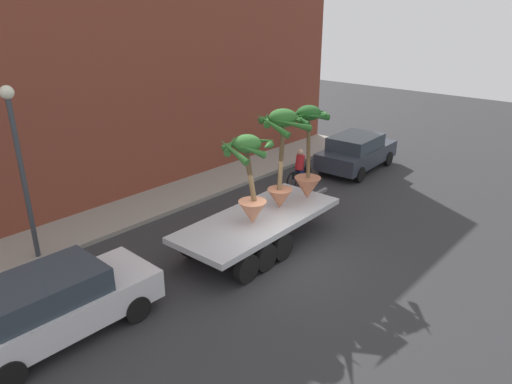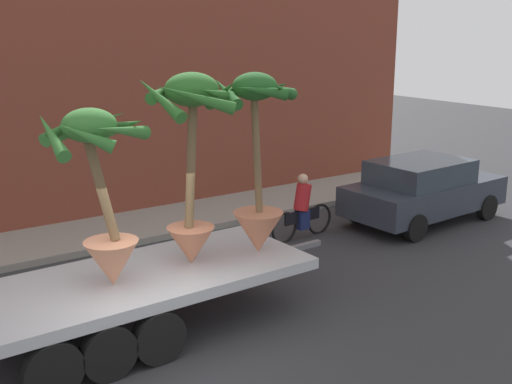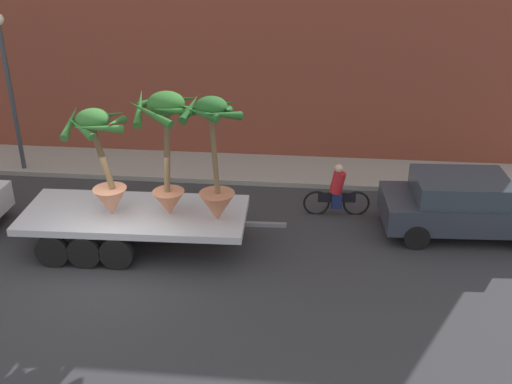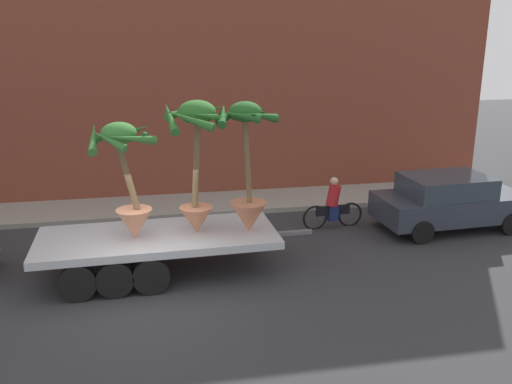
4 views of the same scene
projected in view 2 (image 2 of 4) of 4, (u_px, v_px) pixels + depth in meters
name	position (u px, v px, depth m)	size (l,w,h in m)	color
ground_plane	(160.00, 367.00, 9.13)	(60.00, 60.00, 0.00)	#2D2D30
sidewalk	(37.00, 245.00, 13.99)	(24.00, 2.20, 0.15)	gray
flatbed_trailer	(124.00, 291.00, 9.86)	(6.53, 2.41, 0.98)	#B7BABF
potted_palm_rear	(257.00, 168.00, 10.53)	(1.42, 1.39, 3.04)	#C17251
potted_palm_middle	(191.00, 152.00, 9.94)	(1.56, 1.65, 3.08)	#C17251
potted_palm_front	(101.00, 193.00, 9.11)	(1.47, 1.62, 2.66)	tan
cyclist	(302.00, 210.00, 14.55)	(1.84, 0.37, 1.54)	black
parked_car	(423.00, 189.00, 15.72)	(4.35, 2.15, 1.58)	#2D333D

